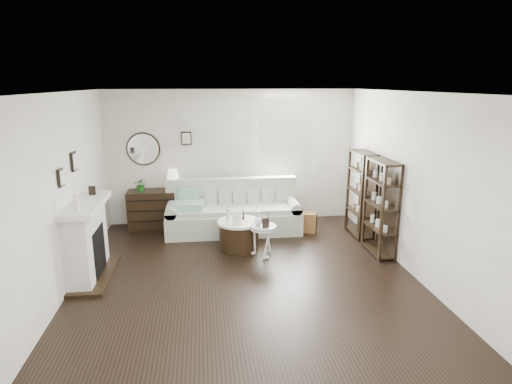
{
  "coord_description": "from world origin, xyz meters",
  "views": [
    {
      "loc": [
        -0.6,
        -5.87,
        2.83
      ],
      "look_at": [
        0.25,
        0.8,
        1.1
      ],
      "focal_mm": 30.0,
      "sensor_mm": 36.0,
      "label": 1
    }
  ],
  "objects": [
    {
      "name": "room",
      "position": [
        0.73,
        2.7,
        1.6
      ],
      "size": [
        5.5,
        5.5,
        5.5
      ],
      "color": "black",
      "rests_on": "ground"
    },
    {
      "name": "fireplace",
      "position": [
        -2.32,
        0.3,
        0.54
      ],
      "size": [
        0.5,
        1.4,
        1.84
      ],
      "color": "silver",
      "rests_on": "ground"
    },
    {
      "name": "shelf_unit_far",
      "position": [
        2.33,
        1.55,
        0.8
      ],
      "size": [
        0.3,
        0.8,
        1.6
      ],
      "color": "black",
      "rests_on": "ground"
    },
    {
      "name": "shelf_unit_near",
      "position": [
        2.33,
        0.65,
        0.8
      ],
      "size": [
        0.3,
        0.8,
        1.6
      ],
      "color": "black",
      "rests_on": "ground"
    },
    {
      "name": "sofa",
      "position": [
        -0.04,
        2.08,
        0.33
      ],
      "size": [
        2.57,
        0.89,
        1.0
      ],
      "color": "#A0A896",
      "rests_on": "ground"
    },
    {
      "name": "quilt",
      "position": [
        -0.88,
        1.95,
        0.58
      ],
      "size": [
        0.59,
        0.49,
        0.14
      ],
      "primitive_type": "cube",
      "rotation": [
        0.0,
        0.0,
        -0.08
      ],
      "color": "#227D52",
      "rests_on": "sofa"
    },
    {
      "name": "suitcase",
      "position": [
        1.27,
        1.86,
        0.2
      ],
      "size": [
        0.62,
        0.41,
        0.39
      ],
      "primitive_type": "cube",
      "rotation": [
        0.0,
        0.0,
        -0.4
      ],
      "color": "brown",
      "rests_on": "ground"
    },
    {
      "name": "dresser",
      "position": [
        -1.51,
        2.47,
        0.38
      ],
      "size": [
        1.14,
        0.49,
        0.76
      ],
      "color": "black",
      "rests_on": "ground"
    },
    {
      "name": "table_lamp",
      "position": [
        -1.18,
        2.47,
        0.97
      ],
      "size": [
        0.34,
        0.34,
        0.42
      ],
      "primitive_type": null,
      "rotation": [
        0.0,
        0.0,
        -0.4
      ],
      "color": "beige",
      "rests_on": "dresser"
    },
    {
      "name": "potted_plant",
      "position": [
        -1.8,
        2.42,
        0.9
      ],
      "size": [
        0.25,
        0.22,
        0.28
      ],
      "primitive_type": "imported",
      "rotation": [
        0.0,
        0.0,
        -0.0
      ],
      "color": "#1B601B",
      "rests_on": "dresser"
    },
    {
      "name": "drum_table",
      "position": [
        -0.01,
        1.1,
        0.26
      ],
      "size": [
        0.74,
        0.74,
        0.52
      ],
      "rotation": [
        0.0,
        0.0,
        -0.03
      ],
      "color": "black",
      "rests_on": "ground"
    },
    {
      "name": "pedestal_table",
      "position": [
        0.37,
        0.76,
        0.49
      ],
      "size": [
        0.44,
        0.44,
        0.53
      ],
      "rotation": [
        0.0,
        0.0,
        0.26
      ],
      "color": "white",
      "rests_on": "ground"
    },
    {
      "name": "eiffel_drum",
      "position": [
        0.07,
        1.15,
        0.61
      ],
      "size": [
        0.12,
        0.12,
        0.19
      ],
      "primitive_type": null,
      "rotation": [
        0.0,
        0.0,
        0.1
      ],
      "color": "black",
      "rests_on": "drum_table"
    },
    {
      "name": "bottle_drum",
      "position": [
        -0.2,
        1.01,
        0.68
      ],
      "size": [
        0.08,
        0.08,
        0.33
      ],
      "primitive_type": "cylinder",
      "color": "silver",
      "rests_on": "drum_table"
    },
    {
      "name": "card_frame_drum",
      "position": [
        -0.06,
        0.91,
        0.62
      ],
      "size": [
        0.15,
        0.07,
        0.2
      ],
      "primitive_type": "cube",
      "rotation": [
        -0.21,
        0.0,
        -0.11
      ],
      "color": "silver",
      "rests_on": "drum_table"
    },
    {
      "name": "eiffel_ped",
      "position": [
        0.45,
        0.79,
        0.63
      ],
      "size": [
        0.13,
        0.13,
        0.2
      ],
      "primitive_type": null,
      "rotation": [
        0.0,
        0.0,
        0.16
      ],
      "color": "black",
      "rests_on": "pedestal_table"
    },
    {
      "name": "flask_ped",
      "position": [
        0.29,
        0.78,
        0.66
      ],
      "size": [
        0.13,
        0.13,
        0.25
      ],
      "primitive_type": null,
      "color": "silver",
      "rests_on": "pedestal_table"
    },
    {
      "name": "card_frame_ped",
      "position": [
        0.39,
        0.65,
        0.61
      ],
      "size": [
        0.12,
        0.08,
        0.15
      ],
      "primitive_type": "cube",
      "rotation": [
        -0.21,
        0.0,
        0.31
      ],
      "color": "black",
      "rests_on": "pedestal_table"
    }
  ]
}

